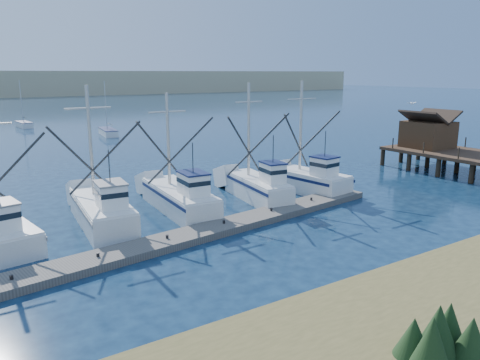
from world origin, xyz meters
name	(u,v)px	position (x,y,z in m)	size (l,w,h in m)	color
ground	(371,244)	(0.00, 0.00, 0.00)	(500.00, 500.00, 0.00)	#0B1D34
floating_dock	(183,238)	(-8.58, 6.12, 0.21)	(31.46, 2.10, 0.42)	#5C5852
timber_pier	(460,146)	(21.50, 8.46, 2.57)	(7.00, 20.00, 8.00)	black
trawler_fleet	(145,205)	(-8.76, 11.09, 0.96)	(30.79, 8.74, 8.69)	white
sailboat_near	(108,132)	(2.41, 53.66, 0.49)	(2.61, 6.75, 8.10)	white
sailboat_far	(24,125)	(-6.50, 71.99, 0.50)	(2.21, 5.34, 8.10)	white
flying_gull	(412,103)	(16.08, 10.14, 6.65)	(1.18, 0.22, 0.22)	white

